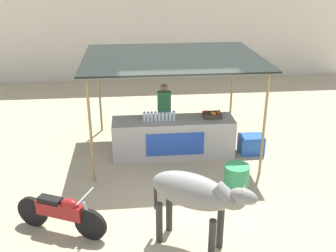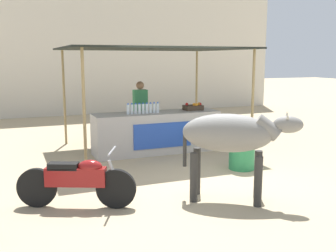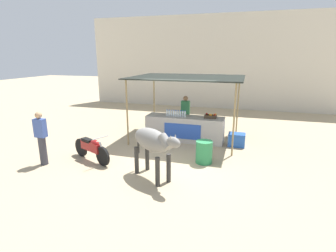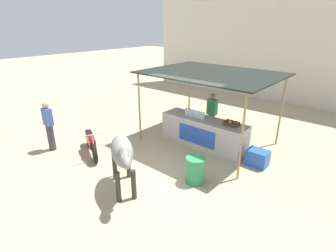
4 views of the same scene
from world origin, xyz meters
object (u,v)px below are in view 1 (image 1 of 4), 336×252
at_px(fruit_crate, 212,115).
at_px(vendor_behind_counter, 164,113).
at_px(water_barrel, 236,181).
at_px(stall_counter, 173,137).
at_px(motorcycle_parked, 61,212).
at_px(cow, 194,194).
at_px(cooler_box, 251,144).

bearing_deg(fruit_crate, vendor_behind_counter, 148.24).
relative_size(fruit_crate, water_barrel, 0.62).
distance_m(stall_counter, water_barrel, 2.28).
height_order(stall_counter, motorcycle_parked, stall_counter).
xyz_separation_m(vendor_behind_counter, motorcycle_parked, (-2.17, -3.63, -0.42)).
bearing_deg(water_barrel, motorcycle_parked, -165.62).
xyz_separation_m(fruit_crate, vendor_behind_counter, (-1.14, 0.71, -0.18)).
distance_m(vendor_behind_counter, water_barrel, 3.06).
bearing_deg(water_barrel, cow, -128.00).
xyz_separation_m(stall_counter, vendor_behind_counter, (-0.16, 0.75, 0.37)).
xyz_separation_m(stall_counter, fruit_crate, (0.98, 0.05, 0.55)).
relative_size(stall_counter, cooler_box, 5.00).
bearing_deg(vendor_behind_counter, cooler_box, -21.60).
distance_m(vendor_behind_counter, motorcycle_parked, 4.25).
bearing_deg(vendor_behind_counter, water_barrel, -65.54).
bearing_deg(fruit_crate, water_barrel, -86.89).
height_order(stall_counter, water_barrel, stall_counter).
relative_size(cooler_box, water_barrel, 0.85).
height_order(vendor_behind_counter, cooler_box, vendor_behind_counter).
height_order(water_barrel, cow, cow).
bearing_deg(water_barrel, cooler_box, 64.81).
bearing_deg(motorcycle_parked, cooler_box, 32.79).
xyz_separation_m(cooler_box, cow, (-2.03, -3.36, 0.79)).
height_order(vendor_behind_counter, cow, vendor_behind_counter).
height_order(fruit_crate, cow, cow).
bearing_deg(motorcycle_parked, fruit_crate, 41.46).
xyz_separation_m(vendor_behind_counter, cooler_box, (2.15, -0.85, -0.61)).
bearing_deg(water_barrel, fruit_crate, 93.11).
height_order(stall_counter, cow, cow).
height_order(cow, motorcycle_parked, cow).
distance_m(fruit_crate, vendor_behind_counter, 1.35).
bearing_deg(vendor_behind_counter, motorcycle_parked, -120.84).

